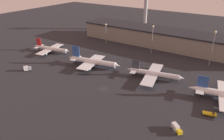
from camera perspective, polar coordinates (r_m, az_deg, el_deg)
The scene contains 12 objects.
ground at distance 140.35m, azimuth -2.17°, elevation -4.92°, with size 600.00×600.00×0.00m, color #26262B.
terminal_building at distance 221.82m, azimuth 13.47°, elevation 8.10°, with size 172.65×30.27×16.61m.
airplane_0 at distance 209.07m, azimuth -15.66°, elevation 5.33°, with size 38.93×33.11×11.65m.
airplane_1 at distance 171.06m, azimuth -4.99°, elevation 2.13°, with size 45.14×32.60×14.90m.
airplane_2 at distance 154.69m, azimuth 10.92°, elevation -1.02°, with size 40.63×38.39×11.72m.
service_vehicle_0 at distance 126.60m, azimuth 24.17°, elevation -10.39°, with size 7.15×4.15×2.44m.
service_vehicle_2 at distance 175.43m, azimuth -21.28°, elevation 0.41°, with size 5.06×5.59×3.88m.
service_vehicle_3 at distance 110.21m, azimuth 16.49°, elevation -14.35°, with size 6.59×6.28×3.13m.
lamp_post_0 at distance 221.85m, azimuth -1.61°, elevation 10.17°, with size 1.80×1.80×20.80m.
lamp_post_1 at distance 197.63m, azimuth 10.49°, elevation 8.73°, with size 1.80×1.80×25.57m.
lamp_post_2 at distance 184.55m, azimuth 24.88°, elevation 6.11°, with size 1.80×1.80×28.02m.
control_tower at distance 281.74m, azimuth 8.82°, elevation 16.02°, with size 9.00×9.00×48.46m.
Camera 1 is at (71.71, -98.62, 69.49)m, focal length 35.00 mm.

